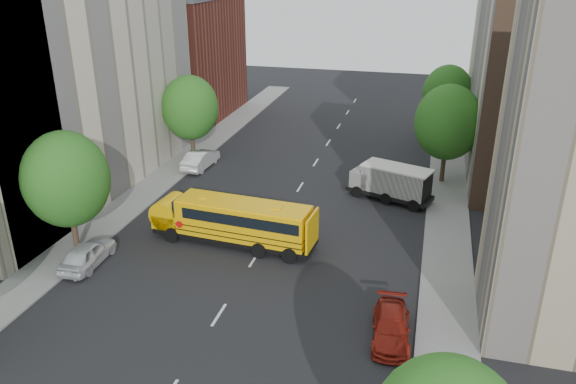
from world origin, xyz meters
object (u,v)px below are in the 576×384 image
at_px(parked_car_1, 200,159).
at_px(parked_car_3, 391,327).
at_px(street_tree_5, 448,94).
at_px(parked_car_0, 87,254).
at_px(street_tree_1, 66,179).
at_px(school_bus, 232,219).
at_px(safari_truck, 391,182).
at_px(parked_car_5, 429,129).
at_px(street_tree_4, 448,122).
at_px(street_tree_2, 190,108).

bearing_deg(parked_car_1, parked_car_3, 134.98).
height_order(street_tree_5, parked_car_0, street_tree_5).
distance_m(parked_car_1, parked_car_3, 26.97).
bearing_deg(street_tree_1, parked_car_3, -10.33).
xyz_separation_m(parked_car_0, parked_car_1, (-0.03, 17.34, 0.03)).
distance_m(street_tree_5, school_bus, 29.48).
distance_m(school_bus, safari_truck, 13.31).
xyz_separation_m(school_bus, parked_car_5, (11.59, 26.99, -0.94)).
relative_size(street_tree_4, street_tree_5, 1.08).
xyz_separation_m(street_tree_5, parked_car_1, (-20.51, -13.81, -3.91)).
bearing_deg(parked_car_5, street_tree_4, -81.75).
bearing_deg(parked_car_5, parked_car_0, -118.97).
bearing_deg(street_tree_1, parked_car_0, -37.15).
relative_size(street_tree_2, safari_truck, 1.14).
xyz_separation_m(street_tree_1, safari_truck, (18.20, 13.33, -3.50)).
relative_size(street_tree_1, parked_car_5, 1.77).
height_order(street_tree_2, parked_car_3, street_tree_2).
relative_size(street_tree_5, parked_car_0, 1.70).
bearing_deg(parked_car_3, school_bus, 141.26).
height_order(street_tree_1, parked_car_5, street_tree_1).
bearing_deg(parked_car_3, parked_car_5, 84.06).
relative_size(school_bus, parked_car_3, 2.45).
relative_size(street_tree_1, parked_car_3, 1.78).
relative_size(street_tree_1, parked_car_0, 1.79).
bearing_deg(parked_car_5, parked_car_1, -140.85).
relative_size(street_tree_1, parked_car_1, 1.65).
distance_m(street_tree_5, parked_car_0, 37.49).
xyz_separation_m(street_tree_5, safari_truck, (-3.80, -16.67, -3.26)).
relative_size(school_bus, parked_car_5, 2.42).
xyz_separation_m(street_tree_1, parked_car_3, (19.80, -3.61, -4.31)).
xyz_separation_m(safari_truck, parked_car_5, (2.40, 17.37, -0.71)).
distance_m(street_tree_1, parked_car_3, 20.58).
bearing_deg(parked_car_5, parked_car_3, -89.38).
distance_m(safari_truck, parked_car_5, 17.54).
distance_m(parked_car_0, parked_car_3, 18.44).
xyz_separation_m(street_tree_2, street_tree_5, (22.00, 12.00, -0.12)).
bearing_deg(street_tree_5, parked_car_1, -146.04).
distance_m(street_tree_4, street_tree_5, 12.01).
bearing_deg(parked_car_3, street_tree_5, 81.65).
bearing_deg(parked_car_0, street_tree_5, -125.46).
distance_m(street_tree_2, street_tree_4, 22.00).
relative_size(street_tree_5, parked_car_1, 1.57).
relative_size(parked_car_0, parked_car_5, 0.99).
relative_size(parked_car_3, parked_car_5, 0.99).
bearing_deg(street_tree_2, street_tree_4, 0.00).
bearing_deg(parked_car_0, parked_car_5, -123.06).
height_order(street_tree_1, parked_car_1, street_tree_1).
height_order(street_tree_4, parked_car_3, street_tree_4).
distance_m(school_bus, parked_car_5, 29.39).
relative_size(safari_truck, parked_car_3, 1.52).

